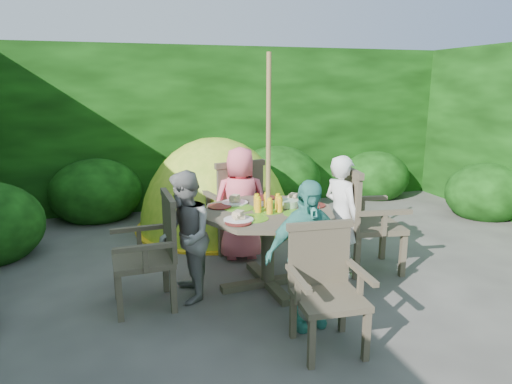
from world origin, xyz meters
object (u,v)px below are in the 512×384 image
object	(u,v)px
child_front	(306,255)
dome_tent	(216,227)
child_right	(341,216)
patio_table	(268,223)
garden_chair_left	(152,250)
parasol_pole	(268,175)
child_back	(241,203)
garden_chair_right	(364,218)
garden_chair_back	(234,204)
garden_chair_front	(325,285)
child_left	(185,237)

from	to	relation	value
child_front	dome_tent	xyz separation A→B (m)	(-0.17, 2.77, -0.61)
child_right	patio_table	bearing A→B (deg)	78.64
child_right	child_front	size ratio (longest dim) A/B	1.03
garden_chair_left	child_front	distance (m)	1.36
parasol_pole	child_back	size ratio (longest dim) A/B	1.74
garden_chair_right	child_front	bearing A→B (deg)	139.16
child_front	garden_chair_left	bearing A→B (deg)	140.54
dome_tent	garden_chair_left	bearing A→B (deg)	-127.25
garden_chair_left	garden_chair_back	distance (m)	1.56
patio_table	garden_chair_back	world-z (taller)	garden_chair_back
garden_chair_left	child_right	distance (m)	1.90
parasol_pole	garden_chair_front	world-z (taller)	parasol_pole
patio_table	parasol_pole	xyz separation A→B (m)	(-0.00, -0.00, 0.46)
child_left	dome_tent	xyz separation A→B (m)	(0.69, 2.03, -0.59)
child_left	dome_tent	world-z (taller)	dome_tent
parasol_pole	garden_chair_right	world-z (taller)	parasol_pole
garden_chair_back	child_back	world-z (taller)	child_back
parasol_pole	garden_chair_right	xyz separation A→B (m)	(1.08, 0.10, -0.54)
child_back	child_left	bearing A→B (deg)	57.51
child_front	dome_tent	bearing A→B (deg)	85.81
parasol_pole	child_left	bearing A→B (deg)	-175.75
garden_chair_right	garden_chair_back	distance (m)	1.52
child_right	child_left	world-z (taller)	child_right
child_front	child_left	bearing A→B (deg)	131.63
child_right	parasol_pole	bearing A→B (deg)	78.71
garden_chair_right	garden_chair_left	world-z (taller)	garden_chair_right
garden_chair_right	child_back	bearing A→B (deg)	66.53
patio_table	child_right	distance (m)	0.80
parasol_pole	garden_chair_back	world-z (taller)	parasol_pole
parasol_pole	garden_chair_right	bearing A→B (deg)	5.29
child_left	dome_tent	bearing A→B (deg)	162.51
garden_chair_right	garden_chair_left	xyz separation A→B (m)	(-2.18, -0.18, -0.05)
child_left	dome_tent	size ratio (longest dim) A/B	0.48
parasol_pole	child_back	bearing A→B (deg)	94.25
child_right	child_back	size ratio (longest dim) A/B	0.98
child_right	child_back	distance (m)	1.13
garden_chair_left	garden_chair_back	xyz separation A→B (m)	(1.02, 1.17, 0.04)
parasol_pole	dome_tent	size ratio (longest dim) A/B	0.89
parasol_pole	child_right	xyz separation A→B (m)	(0.80, 0.06, -0.48)
garden_chair_front	garden_chair_back	bearing A→B (deg)	97.31
child_back	patio_table	bearing A→B (deg)	102.83
garden_chair_left	child_front	bearing A→B (deg)	55.22
parasol_pole	dome_tent	xyz separation A→B (m)	(-0.11, 1.97, -1.10)
garden_chair_front	child_back	size ratio (longest dim) A/B	0.70
garden_chair_front	child_right	size ratio (longest dim) A/B	0.71
garden_chair_left	child_back	world-z (taller)	child_back
child_left	dome_tent	distance (m)	2.23
patio_table	child_right	size ratio (longest dim) A/B	1.12
garden_chair_back	child_back	distance (m)	0.30
patio_table	dome_tent	bearing A→B (deg)	93.22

